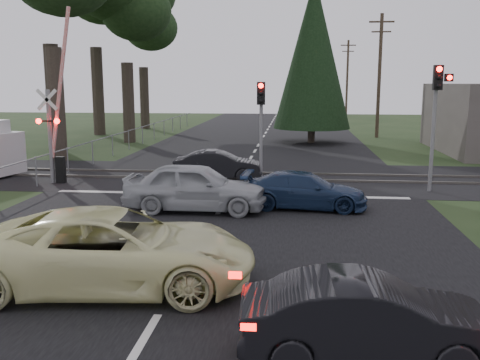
# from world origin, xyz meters

# --- Properties ---
(ground) EXTENTS (120.00, 120.00, 0.00)m
(ground) POSITION_xyz_m (0.00, 0.00, 0.00)
(ground) COLOR #213417
(ground) RESTS_ON ground
(road) EXTENTS (14.00, 100.00, 0.01)m
(road) POSITION_xyz_m (0.00, 10.00, 0.01)
(road) COLOR black
(road) RESTS_ON ground
(rail_corridor) EXTENTS (120.00, 8.00, 0.01)m
(rail_corridor) POSITION_xyz_m (0.00, 12.00, 0.01)
(rail_corridor) COLOR black
(rail_corridor) RESTS_ON ground
(stop_line) EXTENTS (13.00, 0.35, 0.00)m
(stop_line) POSITION_xyz_m (0.00, 8.20, 0.01)
(stop_line) COLOR silver
(stop_line) RESTS_ON ground
(rail_near) EXTENTS (120.00, 0.12, 0.10)m
(rail_near) POSITION_xyz_m (0.00, 11.20, 0.05)
(rail_near) COLOR #59544C
(rail_near) RESTS_ON ground
(rail_far) EXTENTS (120.00, 0.12, 0.10)m
(rail_far) POSITION_xyz_m (0.00, 12.80, 0.05)
(rail_far) COLOR #59544C
(rail_far) RESTS_ON ground
(crossing_signal) EXTENTS (1.62, 0.38, 6.96)m
(crossing_signal) POSITION_xyz_m (-7.27, 9.79, 2.06)
(crossing_signal) COLOR slate
(crossing_signal) RESTS_ON ground
(traffic_signal_right) EXTENTS (0.68, 0.48, 4.70)m
(traffic_signal_right) POSITION_xyz_m (7.55, 9.47, 3.31)
(traffic_signal_right) COLOR slate
(traffic_signal_right) RESTS_ON ground
(traffic_signal_center) EXTENTS (0.32, 0.48, 4.10)m
(traffic_signal_center) POSITION_xyz_m (1.00, 10.68, 2.81)
(traffic_signal_center) COLOR slate
(traffic_signal_center) RESTS_ON ground
(utility_pole_mid) EXTENTS (1.80, 0.26, 9.00)m
(utility_pole_mid) POSITION_xyz_m (8.50, 30.00, 4.73)
(utility_pole_mid) COLOR #4C3D2D
(utility_pole_mid) RESTS_ON ground
(utility_pole_far) EXTENTS (1.80, 0.26, 9.00)m
(utility_pole_far) POSITION_xyz_m (8.50, 55.00, 4.73)
(utility_pole_far) COLOR #4C3D2D
(utility_pole_far) RESTS_ON ground
(euc_tree_e) EXTENTS (6.00, 6.00, 13.20)m
(euc_tree_e) POSITION_xyz_m (-11.00, 36.00, 9.51)
(euc_tree_e) COLOR #473D33
(euc_tree_e) RESTS_ON ground
(conifer_tree) EXTENTS (5.20, 5.20, 11.00)m
(conifer_tree) POSITION_xyz_m (3.50, 26.00, 5.99)
(conifer_tree) COLOR #473D33
(conifer_tree) RESTS_ON ground
(fence_left) EXTENTS (0.10, 36.00, 1.20)m
(fence_left) POSITION_xyz_m (-7.80, 22.50, 0.00)
(fence_left) COLOR slate
(fence_left) RESTS_ON ground
(cream_coupe) EXTENTS (5.92, 3.19, 1.58)m
(cream_coupe) POSITION_xyz_m (-1.20, -1.00, 0.79)
(cream_coupe) COLOR beige
(cream_coupe) RESTS_ON ground
(dark_hatchback) EXTENTS (3.89, 1.53, 1.26)m
(dark_hatchback) POSITION_xyz_m (3.50, -3.39, 0.63)
(dark_hatchback) COLOR black
(dark_hatchback) RESTS_ON ground
(silver_car) EXTENTS (4.57, 1.87, 1.55)m
(silver_car) POSITION_xyz_m (-0.77, 5.65, 0.78)
(silver_car) COLOR #9FA3A7
(silver_car) RESTS_ON ground
(blue_sedan) EXTENTS (4.18, 1.93, 1.18)m
(blue_sedan) POSITION_xyz_m (2.71, 6.35, 0.59)
(blue_sedan) COLOR #172847
(blue_sedan) RESTS_ON ground
(dark_car_far) EXTENTS (3.80, 1.49, 1.23)m
(dark_car_far) POSITION_xyz_m (-0.82, 11.23, 0.62)
(dark_car_far) COLOR black
(dark_car_far) RESTS_ON ground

